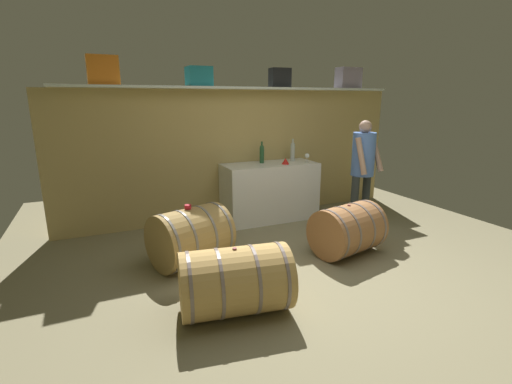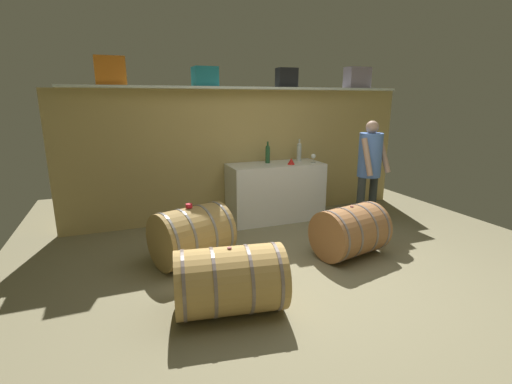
{
  "view_description": "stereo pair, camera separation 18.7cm",
  "coord_description": "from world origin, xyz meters",
  "px_view_note": "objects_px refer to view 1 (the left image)",
  "views": [
    {
      "loc": [
        -2.01,
        -2.84,
        1.8
      ],
      "look_at": [
        -0.51,
        0.55,
        0.86
      ],
      "focal_mm": 25.55,
      "sensor_mm": 36.0,
      "label": 1
    },
    {
      "loc": [
        -1.84,
        -2.91,
        1.8
      ],
      "look_at": [
        -0.51,
        0.55,
        0.86
      ],
      "focal_mm": 25.55,
      "sensor_mm": 36.0,
      "label": 2
    }
  ],
  "objects_px": {
    "winemaker_pouring": "(363,162)",
    "work_cabinet": "(270,192)",
    "wine_barrel_near": "(191,236)",
    "tasting_cup": "(188,207)",
    "wine_barrel_flank": "(235,281)",
    "wine_bottle_clear": "(293,151)",
    "toolcase_black": "(280,78)",
    "red_funnel": "(285,161)",
    "toolcase_teal": "(199,76)",
    "toolcase_grey": "(348,78)",
    "toolcase_orange": "(103,70)",
    "wine_glass": "(307,156)",
    "wine_barrel_far": "(347,229)",
    "wine_bottle_green": "(262,153)"
  },
  "relations": [
    {
      "from": "toolcase_black",
      "to": "wine_glass",
      "type": "xyz_separation_m",
      "value": [
        0.31,
        -0.34,
        -1.15
      ]
    },
    {
      "from": "wine_bottle_clear",
      "to": "tasting_cup",
      "type": "height_order",
      "value": "wine_bottle_clear"
    },
    {
      "from": "winemaker_pouring",
      "to": "work_cabinet",
      "type": "bearing_deg",
      "value": -49.79
    },
    {
      "from": "work_cabinet",
      "to": "red_funnel",
      "type": "height_order",
      "value": "red_funnel"
    },
    {
      "from": "wine_bottle_clear",
      "to": "red_funnel",
      "type": "xyz_separation_m",
      "value": [
        -0.25,
        -0.24,
        -0.11
      ]
    },
    {
      "from": "toolcase_teal",
      "to": "wine_barrel_far",
      "type": "height_order",
      "value": "toolcase_teal"
    },
    {
      "from": "wine_bottle_clear",
      "to": "wine_barrel_near",
      "type": "xyz_separation_m",
      "value": [
        -1.94,
        -1.18,
        -0.7
      ]
    },
    {
      "from": "work_cabinet",
      "to": "wine_bottle_clear",
      "type": "xyz_separation_m",
      "value": [
        0.44,
        0.1,
        0.59
      ]
    },
    {
      "from": "wine_barrel_near",
      "to": "winemaker_pouring",
      "type": "xyz_separation_m",
      "value": [
        2.61,
        0.32,
        0.61
      ]
    },
    {
      "from": "toolcase_black",
      "to": "wine_barrel_near",
      "type": "xyz_separation_m",
      "value": [
        -1.76,
        -1.3,
        -1.79
      ]
    },
    {
      "from": "toolcase_orange",
      "to": "winemaker_pouring",
      "type": "distance_m",
      "value": 3.66
    },
    {
      "from": "toolcase_grey",
      "to": "wine_barrel_far",
      "type": "distance_m",
      "value": 2.83
    },
    {
      "from": "toolcase_grey",
      "to": "work_cabinet",
      "type": "relative_size",
      "value": 0.28
    },
    {
      "from": "wine_barrel_far",
      "to": "toolcase_black",
      "type": "bearing_deg",
      "value": 78.01
    },
    {
      "from": "toolcase_teal",
      "to": "wine_barrel_flank",
      "type": "height_order",
      "value": "toolcase_teal"
    },
    {
      "from": "wine_barrel_far",
      "to": "tasting_cup",
      "type": "xyz_separation_m",
      "value": [
        -1.79,
        0.47,
        0.37
      ]
    },
    {
      "from": "toolcase_teal",
      "to": "work_cabinet",
      "type": "height_order",
      "value": "toolcase_teal"
    },
    {
      "from": "toolcase_orange",
      "to": "wine_bottle_clear",
      "type": "bearing_deg",
      "value": -4.06
    },
    {
      "from": "toolcase_grey",
      "to": "red_funnel",
      "type": "xyz_separation_m",
      "value": [
        -1.32,
        -0.35,
        -1.22
      ]
    },
    {
      "from": "wine_glass",
      "to": "wine_barrel_near",
      "type": "xyz_separation_m",
      "value": [
        -2.07,
        -0.96,
        -0.64
      ]
    },
    {
      "from": "wine_bottle_clear",
      "to": "wine_barrel_flank",
      "type": "bearing_deg",
      "value": -128.61
    },
    {
      "from": "toolcase_orange",
      "to": "red_funnel",
      "type": "bearing_deg",
      "value": -10.02
    },
    {
      "from": "toolcase_black",
      "to": "wine_glass",
      "type": "distance_m",
      "value": 1.24
    },
    {
      "from": "wine_bottle_clear",
      "to": "wine_barrel_flank",
      "type": "distance_m",
      "value": 3.03
    },
    {
      "from": "work_cabinet",
      "to": "wine_glass",
      "type": "bearing_deg",
      "value": -12.64
    },
    {
      "from": "toolcase_orange",
      "to": "work_cabinet",
      "type": "bearing_deg",
      "value": -7.12
    },
    {
      "from": "wine_bottle_clear",
      "to": "wine_barrel_near",
      "type": "relative_size",
      "value": 0.35
    },
    {
      "from": "toolcase_teal",
      "to": "wine_barrel_far",
      "type": "bearing_deg",
      "value": -56.03
    },
    {
      "from": "toolcase_teal",
      "to": "tasting_cup",
      "type": "xyz_separation_m",
      "value": [
        -0.53,
        -1.3,
        -1.44
      ]
    },
    {
      "from": "toolcase_teal",
      "to": "toolcase_black",
      "type": "relative_size",
      "value": 1.07
    },
    {
      "from": "wine_barrel_flank",
      "to": "red_funnel",
      "type": "bearing_deg",
      "value": 61.06
    },
    {
      "from": "toolcase_orange",
      "to": "tasting_cup",
      "type": "bearing_deg",
      "value": -63.97
    },
    {
      "from": "tasting_cup",
      "to": "wine_bottle_green",
      "type": "bearing_deg",
      "value": 39.65
    },
    {
      "from": "red_funnel",
      "to": "toolcase_black",
      "type": "bearing_deg",
      "value": 79.3
    },
    {
      "from": "wine_bottle_green",
      "to": "wine_barrel_near",
      "type": "distance_m",
      "value": 1.97
    },
    {
      "from": "wine_barrel_near",
      "to": "wine_bottle_clear",
      "type": "bearing_deg",
      "value": 11.38
    },
    {
      "from": "toolcase_teal",
      "to": "toolcase_grey",
      "type": "bearing_deg",
      "value": -1.48
    },
    {
      "from": "toolcase_orange",
      "to": "wine_glass",
      "type": "distance_m",
      "value": 3.03
    },
    {
      "from": "wine_barrel_far",
      "to": "red_funnel",
      "type": "bearing_deg",
      "value": 80.84
    },
    {
      "from": "red_funnel",
      "to": "winemaker_pouring",
      "type": "relative_size",
      "value": 0.07
    },
    {
      "from": "wine_barrel_near",
      "to": "tasting_cup",
      "type": "relative_size",
      "value": 13.11
    },
    {
      "from": "wine_bottle_clear",
      "to": "tasting_cup",
      "type": "relative_size",
      "value": 4.64
    },
    {
      "from": "toolcase_orange",
      "to": "work_cabinet",
      "type": "height_order",
      "value": "toolcase_orange"
    },
    {
      "from": "toolcase_black",
      "to": "red_funnel",
      "type": "height_order",
      "value": "toolcase_black"
    },
    {
      "from": "wine_bottle_clear",
      "to": "red_funnel",
      "type": "height_order",
      "value": "wine_bottle_clear"
    },
    {
      "from": "red_funnel",
      "to": "work_cabinet",
      "type": "bearing_deg",
      "value": 143.27
    },
    {
      "from": "toolcase_teal",
      "to": "toolcase_black",
      "type": "distance_m",
      "value": 1.24
    },
    {
      "from": "wine_bottle_green",
      "to": "toolcase_grey",
      "type": "bearing_deg",
      "value": 3.98
    },
    {
      "from": "toolcase_teal",
      "to": "red_funnel",
      "type": "distance_m",
      "value": 1.71
    },
    {
      "from": "wine_barrel_near",
      "to": "wine_barrel_flank",
      "type": "xyz_separation_m",
      "value": [
        0.11,
        -1.11,
        -0.03
      ]
    }
  ]
}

